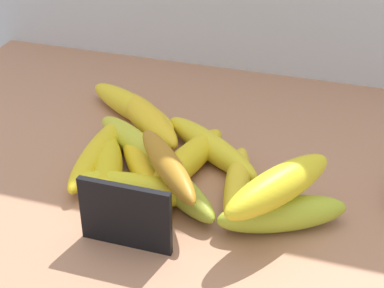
% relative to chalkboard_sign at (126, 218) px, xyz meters
% --- Properties ---
extents(counter_top, '(1.10, 0.76, 0.03)m').
position_rel_chalkboard_sign_xyz_m(counter_top, '(0.07, 0.13, -0.05)').
color(counter_top, '#AD7859').
rests_on(counter_top, ground).
extents(chalkboard_sign, '(0.11, 0.02, 0.08)m').
position_rel_chalkboard_sign_xyz_m(chalkboard_sign, '(0.00, 0.00, 0.00)').
color(chalkboard_sign, black).
rests_on(chalkboard_sign, counter_top).
extents(banana_0, '(0.19, 0.13, 0.04)m').
position_rel_chalkboard_sign_xyz_m(banana_0, '(-0.11, 0.28, -0.02)').
color(banana_0, yellow).
rests_on(banana_0, counter_top).
extents(banana_1, '(0.10, 0.17, 0.04)m').
position_rel_chalkboard_sign_xyz_m(banana_1, '(-0.07, 0.10, -0.02)').
color(banana_1, yellow).
rests_on(banana_1, counter_top).
extents(banana_2, '(0.16, 0.13, 0.04)m').
position_rel_chalkboard_sign_xyz_m(banana_2, '(-0.07, 0.19, -0.02)').
color(banana_2, gold).
rests_on(banana_2, counter_top).
extents(banana_3, '(0.18, 0.15, 0.04)m').
position_rel_chalkboard_sign_xyz_m(banana_3, '(0.04, 0.21, -0.02)').
color(banana_3, yellow).
rests_on(banana_3, counter_top).
extents(banana_4, '(0.14, 0.16, 0.03)m').
position_rel_chalkboard_sign_xyz_m(banana_4, '(-0.02, 0.12, -0.02)').
color(banana_4, yellow).
rests_on(banana_4, counter_top).
extents(banana_5, '(0.08, 0.20, 0.04)m').
position_rel_chalkboard_sign_xyz_m(banana_5, '(0.02, 0.16, -0.02)').
color(banana_5, yellow).
rests_on(banana_5, counter_top).
extents(banana_6, '(0.05, 0.19, 0.04)m').
position_rel_chalkboard_sign_xyz_m(banana_6, '(-0.10, 0.14, -0.02)').
color(banana_6, yellow).
rests_on(banana_6, counter_top).
extents(banana_7, '(0.16, 0.11, 0.04)m').
position_rel_chalkboard_sign_xyz_m(banana_7, '(0.17, 0.08, -0.02)').
color(banana_7, '#B0C02E').
rests_on(banana_7, counter_top).
extents(banana_8, '(0.17, 0.05, 0.04)m').
position_rel_chalkboard_sign_xyz_m(banana_8, '(-0.02, 0.08, -0.02)').
color(banana_8, yellow).
rests_on(banana_8, counter_top).
extents(banana_9, '(0.15, 0.13, 0.04)m').
position_rel_chalkboard_sign_xyz_m(banana_9, '(0.03, 0.10, -0.02)').
color(banana_9, '#A1B131').
rests_on(banana_9, counter_top).
extents(banana_10, '(0.06, 0.18, 0.03)m').
position_rel_chalkboard_sign_xyz_m(banana_10, '(0.10, 0.13, -0.02)').
color(banana_10, yellow).
rests_on(banana_10, counter_top).
extents(banana_11, '(0.16, 0.16, 0.04)m').
position_rel_chalkboard_sign_xyz_m(banana_11, '(-0.07, 0.25, -0.02)').
color(banana_11, yellow).
rests_on(banana_11, counter_top).
extents(banana_12, '(0.12, 0.17, 0.04)m').
position_rel_chalkboard_sign_xyz_m(banana_12, '(0.16, 0.08, 0.03)').
color(banana_12, yellow).
rests_on(banana_12, banana_7).
extents(banana_13, '(0.14, 0.15, 0.03)m').
position_rel_chalkboard_sign_xyz_m(banana_13, '(0.02, 0.10, 0.01)').
color(banana_13, '#B0771F').
rests_on(banana_13, banana_9).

